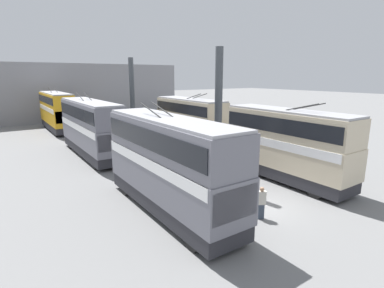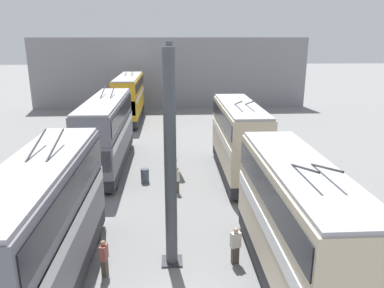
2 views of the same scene
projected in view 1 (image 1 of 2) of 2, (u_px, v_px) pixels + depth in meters
The scene contains 14 objects.
ground_plane at pixel (262, 207), 16.74m from camera, with size 240.00×240.00×0.00m, color slate.
depot_back_wall at pixel (77, 93), 47.65m from camera, with size 0.50×36.00×9.07m.
support_column_near at pixel (218, 121), 19.03m from camera, with size 0.87×0.87×8.88m.
support_column_far at pixel (133, 105), 29.92m from camera, with size 0.87×0.87×8.88m.
bus_left_near at pixel (287, 141), 20.42m from camera, with size 9.50×2.54×5.56m.
bus_left_far at pixel (190, 120), 29.99m from camera, with size 9.30×2.54×5.57m.
bus_right_near at pixel (169, 160), 15.50m from camera, with size 10.29×2.54×5.72m.
bus_right_mid at pixel (91, 125), 26.85m from camera, with size 11.43×2.54×5.61m.
bus_right_far at pixel (57, 109), 39.26m from camera, with size 10.72×2.54×5.64m.
person_aisle_midway at pixel (167, 150), 25.94m from camera, with size 0.47×0.34×1.66m.
person_aisle_foreground at pixel (261, 202), 15.15m from camera, with size 0.42×0.48×1.71m.
person_by_left_row at pixel (248, 167), 21.08m from camera, with size 0.35×0.47×1.65m.
person_by_right_row at pixel (190, 185), 17.72m from camera, with size 0.45×0.31×1.57m.
oil_drum at pixel (136, 154), 26.32m from camera, with size 0.55×0.55×0.92m.
Camera 1 is at (-10.62, 12.00, 7.15)m, focal length 28.00 mm.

